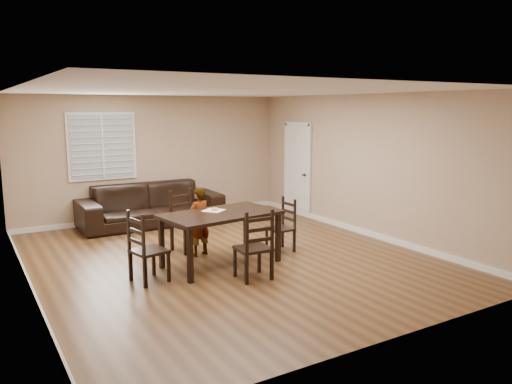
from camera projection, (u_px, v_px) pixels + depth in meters
ground at (228, 257)px, 8.22m from camera, size 7.00×7.00×0.00m
room at (224, 147)px, 8.09m from camera, size 6.04×7.04×2.72m
dining_table at (221, 218)px, 7.72m from camera, size 1.90×1.22×0.84m
chair_near at (184, 222)px, 8.64m from camera, size 0.56×0.54×1.05m
chair_far at (257, 249)px, 7.03m from camera, size 0.49×0.46×1.03m
chair_left at (141, 251)px, 6.94m from camera, size 0.52×0.54×1.03m
chair_right at (286, 227)px, 8.59m from camera, size 0.39×0.41×0.92m
child at (199, 222)px, 8.25m from camera, size 0.48×0.37×1.15m
napkin at (214, 210)px, 7.87m from camera, size 0.41×0.41×0.00m
donut at (215, 209)px, 7.87m from camera, size 0.11×0.11×0.04m
sofa at (151, 205)px, 10.46m from camera, size 2.94×1.16×0.86m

